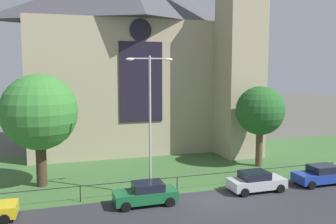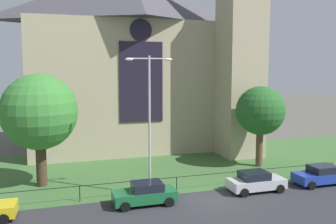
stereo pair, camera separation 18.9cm
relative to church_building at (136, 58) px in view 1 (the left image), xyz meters
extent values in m
plane|color=#56544C|center=(0.97, -9.06, -10.27)|extent=(160.00, 160.00, 0.00)
cube|color=#2D2D33|center=(0.97, -21.06, -10.27)|extent=(120.00, 8.00, 0.01)
cube|color=#3D6633|center=(0.97, -11.06, -10.27)|extent=(120.00, 20.00, 0.01)
cube|color=tan|center=(-0.77, 0.63, -3.27)|extent=(22.00, 12.00, 14.00)
cube|color=black|center=(-0.77, -5.42, -2.57)|extent=(4.40, 0.16, 8.00)
cylinder|color=black|center=(-0.77, -5.42, 2.53)|extent=(2.20, 0.15, 2.20)
cube|color=tan|center=(9.23, -7.37, -1.27)|extent=(4.00, 4.00, 18.00)
cylinder|color=black|center=(-0.77, -16.56, -9.17)|extent=(28.00, 0.05, 0.05)
cylinder|color=black|center=(-7.77, -16.56, -9.72)|extent=(0.07, 0.07, 1.10)
cylinder|color=black|center=(-0.77, -16.56, -9.72)|extent=(0.06, 0.07, 1.10)
cylinder|color=black|center=(6.23, -16.56, -9.72)|extent=(0.06, 0.07, 1.10)
cylinder|color=black|center=(13.23, -16.56, -9.72)|extent=(0.07, 0.07, 1.10)
cylinder|color=brown|center=(8.87, -11.99, -8.51)|extent=(0.63, 0.63, 3.53)
sphere|color=#235B23|center=(8.87, -11.99, -5.06)|extent=(4.49, 4.49, 4.49)
cylinder|color=#423021|center=(-10.32, -12.10, -8.46)|extent=(0.79, 0.79, 3.62)
sphere|color=#387F33|center=(-10.32, -12.10, -4.48)|extent=(5.80, 5.80, 5.80)
cylinder|color=#B2B2B7|center=(-2.84, -16.66, -5.30)|extent=(0.16, 0.16, 9.95)
cylinder|color=#B2B2B7|center=(-3.54, -16.66, -0.52)|extent=(1.40, 0.10, 0.10)
cylinder|color=#B2B2B7|center=(-2.14, -16.66, -0.52)|extent=(1.40, 0.10, 0.10)
ellipsoid|color=white|center=(-4.24, -16.66, -0.57)|extent=(0.57, 0.26, 0.20)
ellipsoid|color=white|center=(-1.44, -16.66, -0.57)|extent=(0.57, 0.26, 0.20)
cylinder|color=black|center=(-12.25, -17.28, -9.95)|extent=(0.65, 0.25, 0.64)
cylinder|color=black|center=(-12.32, -19.08, -9.95)|extent=(0.65, 0.25, 0.64)
cube|color=#196033|center=(-3.67, -18.38, -9.66)|extent=(4.20, 1.81, 0.70)
cube|color=black|center=(-3.47, -18.38, -9.04)|extent=(2.00, 1.60, 0.55)
cylinder|color=black|center=(-5.14, -19.28, -9.95)|extent=(0.64, 0.22, 0.64)
cylinder|color=black|center=(-5.14, -17.48, -9.95)|extent=(0.64, 0.22, 0.64)
cylinder|color=black|center=(-2.20, -19.28, -9.95)|extent=(0.64, 0.22, 0.64)
cylinder|color=black|center=(-2.20, -17.48, -9.95)|extent=(0.64, 0.22, 0.64)
cube|color=#B7B7BC|center=(4.90, -18.23, -9.66)|extent=(4.20, 1.80, 0.70)
cube|color=black|center=(4.70, -18.23, -9.04)|extent=(2.00, 1.60, 0.55)
cylinder|color=black|center=(6.37, -17.33, -9.95)|extent=(0.64, 0.22, 0.64)
cylinder|color=black|center=(6.37, -19.13, -9.95)|extent=(0.64, 0.22, 0.64)
cylinder|color=black|center=(3.43, -17.33, -9.95)|extent=(0.64, 0.22, 0.64)
cylinder|color=black|center=(3.43, -19.13, -9.95)|extent=(0.64, 0.22, 0.64)
cube|color=#1E3899|center=(10.55, -18.29, -9.66)|extent=(4.22, 1.84, 0.70)
cube|color=black|center=(10.75, -18.29, -9.04)|extent=(2.01, 1.62, 0.55)
cylinder|color=black|center=(9.08, -19.17, -9.95)|extent=(0.64, 0.23, 0.64)
cylinder|color=black|center=(9.09, -17.37, -9.95)|extent=(0.64, 0.23, 0.64)
cylinder|color=black|center=(12.03, -17.40, -9.95)|extent=(0.64, 0.23, 0.64)
camera|label=1|loc=(-9.53, -41.84, -1.14)|focal=39.91mm
camera|label=2|loc=(-9.35, -41.90, -1.14)|focal=39.91mm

